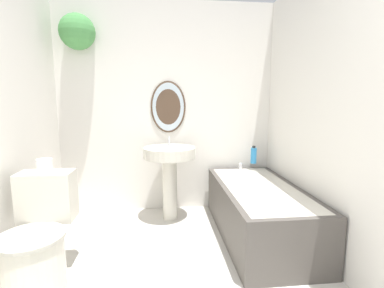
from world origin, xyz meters
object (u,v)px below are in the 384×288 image
object	(u,v)px
toilet_paper_roll	(45,166)
shampoo_bottle	(254,155)
toilet	(38,241)
pedestal_sink	(170,164)
bathtub	(259,210)

from	to	relation	value
toilet_paper_roll	shampoo_bottle	bearing A→B (deg)	26.09
toilet	toilet_paper_roll	size ratio (longest dim) A/B	6.93
toilet	shampoo_bottle	world-z (taller)	shampoo_bottle
pedestal_sink	toilet_paper_roll	distance (m)	1.26
toilet	shampoo_bottle	xyz separation A→B (m)	(1.94, 1.16, 0.34)
bathtub	toilet_paper_roll	bearing A→B (deg)	-170.10
bathtub	shampoo_bottle	distance (m)	0.77
toilet	pedestal_sink	bearing A→B (deg)	46.64
pedestal_sink	shampoo_bottle	distance (m)	1.00
bathtub	shampoo_bottle	size ratio (longest dim) A/B	7.32
shampoo_bottle	bathtub	bearing A→B (deg)	-103.17
shampoo_bottle	toilet_paper_roll	distance (m)	2.16
toilet_paper_roll	pedestal_sink	bearing A→B (deg)	39.89
toilet	bathtub	xyz separation A→B (m)	(1.79, 0.52, -0.06)
toilet_paper_roll	bathtub	bearing A→B (deg)	9.90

